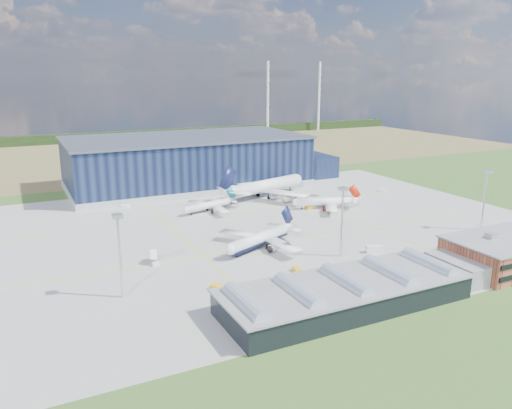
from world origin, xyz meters
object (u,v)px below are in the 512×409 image
hangar (192,163)px  gse_tug_a (218,287)px  airliner_regional (208,202)px  gse_van_a (375,249)px  gse_van_b (382,190)px  airliner_navy (259,233)px  gse_tug_b (296,269)px  car_b (332,283)px  airliner_widebody (266,179)px  light_mast_east (485,190)px  airstair (153,258)px  gse_tug_c (309,207)px  airliner_red (324,197)px  light_mast_west (119,242)px  gse_cart_b (125,206)px  light_mast_center (342,211)px  car_a (384,272)px

hangar → gse_tug_a: hangar is taller
airliner_regional → gse_van_a: 78.53m
gse_van_a → gse_van_b: bearing=-17.2°
airliner_navy → gse_tug_b: 23.33m
car_b → gse_tug_b: bearing=20.4°
hangar → airliner_widebody: (22.42, -42.60, -2.84)m
light_mast_east → car_b: size_ratio=5.89×
hangar → gse_tug_a: 137.71m
airliner_regional → airstair: 61.17m
gse_tug_c → airliner_red: bearing=-19.1°
airliner_regional → gse_tug_c: airliner_regional is taller
light_mast_west → airliner_widebody: bearing=44.0°
light_mast_east → gse_tug_c: bearing=128.1°
gse_cart_b → airliner_red: bearing=-85.7°
light_mast_center → gse_van_a: light_mast_center is taller
airliner_regional → gse_tug_c: 44.15m
airliner_widebody → gse_van_b: (57.90, -15.82, -7.81)m
airliner_regional → car_b: 87.81m
gse_van_a → hangar: bearing=33.1°
light_mast_west → gse_cart_b: 95.33m
light_mast_west → airstair: (13.90, 21.01, -13.89)m
airliner_widebody → gse_tug_b: (-34.63, -86.92, -8.14)m
hangar → light_mast_east: 144.23m
airliner_red → car_a: airliner_red is taller
light_mast_west → gse_tug_a: light_mast_west is taller
gse_van_b → airstair: (-129.24, -45.37, 0.58)m
airliner_regional → car_b: size_ratio=7.19×
airstair → gse_tug_b: bearing=-24.0°
airliner_navy → gse_tug_b: (1.18, -22.71, -5.19)m
airliner_red → gse_van_b: size_ratio=7.54×
gse_tug_a → airstair: (-10.48, 28.00, 0.73)m
light_mast_west → airliner_red: (98.15, 52.00, -10.27)m
airliner_red → car_a: size_ratio=8.07×
gse_van_a → gse_cart_b: bearing=57.7°
light_mast_west → gse_tug_b: bearing=-5.3°
gse_van_a → gse_tug_c: 57.82m
light_mast_center → light_mast_east: size_ratio=1.00×
airstair → gse_cart_b: bearing=96.0°
gse_tug_c → car_a: size_ratio=0.90×
airliner_widebody → airliner_regional: airliner_widebody is taller
light_mast_center → airliner_widebody: bearing=79.5°
light_mast_east → airliner_red: 64.56m
light_mast_center → light_mast_east: same height
light_mast_center → airliner_navy: bearing=138.8°
light_mast_center → airliner_navy: 28.98m
airliner_widebody → airstair: 94.26m
hangar → airliner_regional: (-11.95, -55.15, -7.04)m
light_mast_east → gse_tug_a: 111.80m
light_mast_east → car_a: 66.30m
light_mast_east → car_b: bearing=-167.4°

